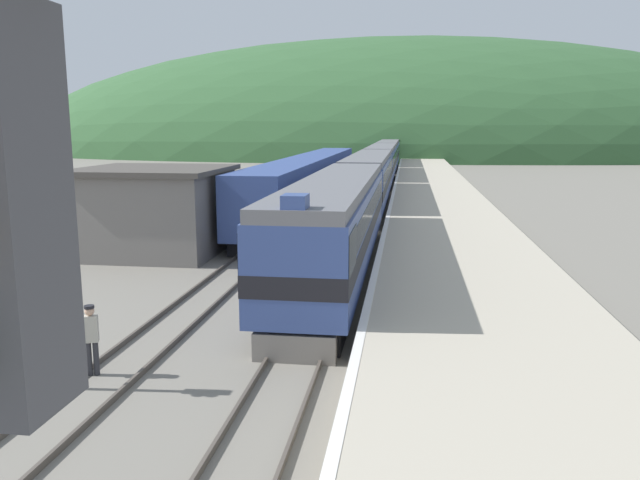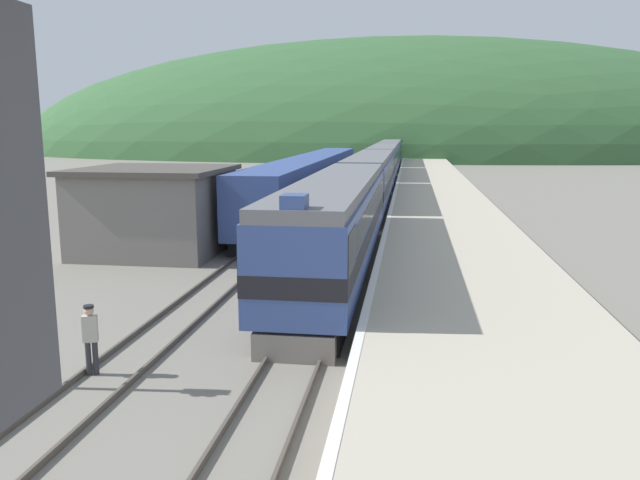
% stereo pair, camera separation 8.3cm
% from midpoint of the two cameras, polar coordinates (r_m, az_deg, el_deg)
% --- Properties ---
extents(track_main, '(1.52, 180.00, 0.16)m').
position_cam_midpoint_polar(track_main, '(66.94, 5.73, 5.09)').
color(track_main, '#4C443D').
rests_on(track_main, ground).
extents(track_siding, '(1.52, 180.00, 0.16)m').
position_cam_midpoint_polar(track_siding, '(67.27, 2.00, 5.16)').
color(track_siding, '#4C443D').
rests_on(track_siding, ground).
extents(platform, '(6.97, 140.00, 0.97)m').
position_cam_midpoint_polar(platform, '(47.00, 10.91, 3.22)').
color(platform, '#B2A893').
rests_on(platform, ground).
extents(distant_hills, '(177.84, 80.03, 50.16)m').
position_cam_midpoint_polar(distant_hills, '(142.90, 7.11, 7.81)').
color(distant_hills, '#335B33').
rests_on(distant_hills, ground).
extents(station_shed, '(6.96, 6.91, 4.20)m').
position_cam_midpoint_polar(station_shed, '(31.73, -14.77, 2.68)').
color(station_shed, slate).
rests_on(station_shed, ground).
extents(express_train_lead_car, '(2.91, 20.40, 4.44)m').
position_cam_midpoint_polar(express_train_lead_car, '(25.71, 1.65, 1.55)').
color(express_train_lead_car, black).
rests_on(express_train_lead_car, ground).
extents(carriage_second, '(2.90, 21.35, 4.08)m').
position_cam_midpoint_polar(carriage_second, '(47.49, 4.71, 5.56)').
color(carriage_second, black).
rests_on(carriage_second, ground).
extents(carriage_third, '(2.90, 21.35, 4.08)m').
position_cam_midpoint_polar(carriage_third, '(69.64, 5.86, 7.06)').
color(carriage_third, black).
rests_on(carriage_third, ground).
extents(carriage_fourth, '(2.90, 21.35, 4.08)m').
position_cam_midpoint_polar(carriage_fourth, '(91.83, 6.46, 7.83)').
color(carriage_fourth, black).
rests_on(carriage_fourth, ground).
extents(carriage_fifth, '(2.90, 21.35, 4.08)m').
position_cam_midpoint_polar(carriage_fifth, '(114.04, 6.83, 8.31)').
color(carriage_fifth, black).
rests_on(carriage_fifth, ground).
extents(siding_train, '(2.90, 37.19, 3.95)m').
position_cam_midpoint_polar(siding_train, '(46.81, -0.74, 5.30)').
color(siding_train, black).
rests_on(siding_train, ground).
extents(signal_post_siding, '(0.36, 0.42, 4.14)m').
position_cam_midpoint_polar(signal_post_siding, '(15.98, -25.57, -2.28)').
color(signal_post_siding, gray).
rests_on(signal_post_siding, ground).
extents(track_worker, '(0.41, 0.33, 1.82)m').
position_cam_midpoint_polar(track_worker, '(16.71, -20.12, -8.16)').
color(track_worker, '#2D2D33').
rests_on(track_worker, ground).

